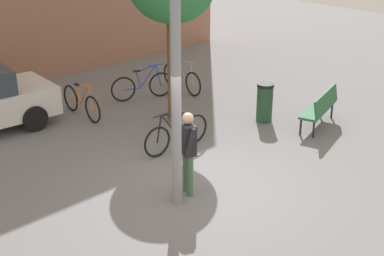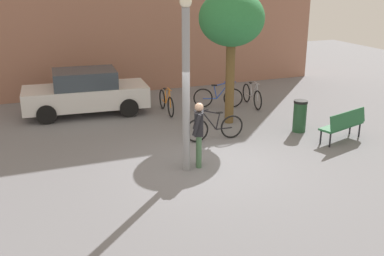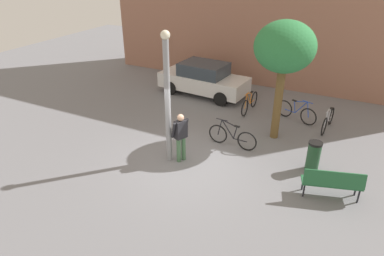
# 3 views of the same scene
# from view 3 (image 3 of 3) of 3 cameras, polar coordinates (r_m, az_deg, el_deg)

# --- Properties ---
(ground_plane) EXTENTS (36.00, 36.00, 0.00)m
(ground_plane) POSITION_cam_3_polar(r_m,az_deg,el_deg) (11.35, -0.36, -5.50)
(ground_plane) COLOR slate
(lamppost) EXTENTS (0.28, 0.28, 4.22)m
(lamppost) POSITION_cam_3_polar(r_m,az_deg,el_deg) (10.45, -4.12, 5.44)
(lamppost) COLOR gray
(lamppost) RESTS_ON ground_plane
(person_by_lamppost) EXTENTS (0.45, 0.63, 1.67)m
(person_by_lamppost) POSITION_cam_3_polar(r_m,az_deg,el_deg) (10.91, -1.88, -1.07)
(person_by_lamppost) COLOR #47704C
(person_by_lamppost) RESTS_ON ground_plane
(park_bench) EXTENTS (1.67, 0.91, 0.92)m
(park_bench) POSITION_cam_3_polar(r_m,az_deg,el_deg) (10.22, 22.34, -8.25)
(park_bench) COLOR #236038
(park_bench) RESTS_ON ground_plane
(plaza_tree) EXTENTS (2.04, 2.04, 4.24)m
(plaza_tree) POSITION_cam_3_polar(r_m,az_deg,el_deg) (11.98, 15.15, 12.64)
(plaza_tree) COLOR brown
(plaza_tree) RESTS_ON ground_plane
(bicycle_blue) EXTENTS (1.71, 0.70, 0.97)m
(bicycle_blue) POSITION_cam_3_polar(r_m,az_deg,el_deg) (14.50, 16.98, 2.57)
(bicycle_blue) COLOR black
(bicycle_blue) RESTS_ON ground_plane
(bicycle_black) EXTENTS (1.81, 0.14, 0.97)m
(bicycle_black) POSITION_cam_3_polar(r_m,az_deg,el_deg) (12.07, 6.66, -1.46)
(bicycle_black) COLOR black
(bicycle_black) RESTS_ON ground_plane
(bicycle_silver) EXTENTS (0.26, 1.80, 0.97)m
(bicycle_silver) POSITION_cam_3_polar(r_m,az_deg,el_deg) (14.14, 21.66, 1.15)
(bicycle_silver) COLOR black
(bicycle_silver) RESTS_ON ground_plane
(bicycle_orange) EXTENTS (0.15, 1.81, 0.97)m
(bicycle_orange) POSITION_cam_3_polar(r_m,az_deg,el_deg) (14.92, 9.55, 4.12)
(bicycle_orange) COLOR black
(bicycle_orange) RESTS_ON ground_plane
(parked_car_white) EXTENTS (4.32, 2.09, 1.55)m
(parked_car_white) POSITION_cam_3_polar(r_m,az_deg,el_deg) (16.47, 1.94, 8.17)
(parked_car_white) COLOR silver
(parked_car_white) RESTS_ON ground_plane
(trash_bin) EXTENTS (0.42, 0.42, 1.00)m
(trash_bin) POSITION_cam_3_polar(r_m,az_deg,el_deg) (11.30, 19.53, -4.43)
(trash_bin) COLOR #234C2D
(trash_bin) RESTS_ON ground_plane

